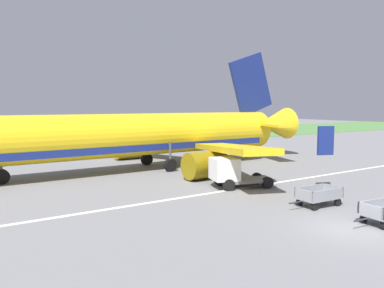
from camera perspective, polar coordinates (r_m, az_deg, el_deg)
ground_plane at (r=19.84m, az=21.96°, el=-11.57°), size 220.00×220.00×0.00m
grass_strip at (r=66.17m, az=-20.11°, el=0.42°), size 220.00×28.00×0.06m
apron_stripe at (r=26.24m, az=4.08°, el=-6.95°), size 120.00×0.36×0.01m
airplane at (r=34.86m, az=-7.14°, el=1.24°), size 37.51×30.30×11.34m
baggage_cart_second_in_row at (r=23.59m, az=17.99°, el=-7.18°), size 3.59×1.54×1.07m
service_truck_beside_carts at (r=27.31m, az=5.71°, el=-4.12°), size 4.75×3.17×2.10m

